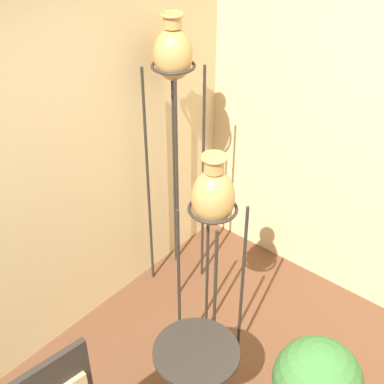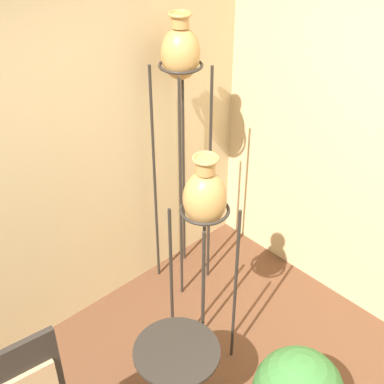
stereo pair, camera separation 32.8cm
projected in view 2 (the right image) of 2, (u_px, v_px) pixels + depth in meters
The scene contains 4 objects.
wall_back at pixel (34, 159), 3.17m from camera, with size 7.36×0.06×2.70m.
vase_stand_tall at pixel (181, 69), 3.34m from camera, with size 0.30×0.30×2.08m.
vase_stand_medium at pixel (205, 205), 2.96m from camera, with size 0.30×0.30×1.56m.
side_table at pixel (177, 371), 2.97m from camera, with size 0.48×0.48×0.65m.
Camera 2 is at (-1.18, -0.93, 2.97)m, focal length 50.00 mm.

